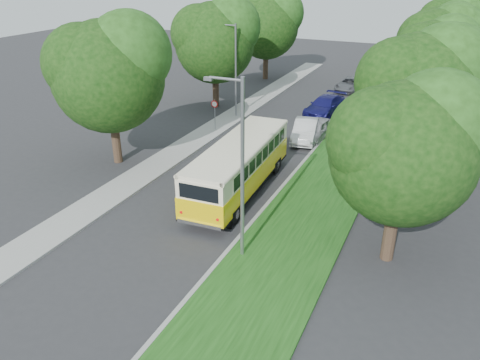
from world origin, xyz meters
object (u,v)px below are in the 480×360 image
at_px(lamppost_near, 240,166).
at_px(vintage_bus, 239,168).
at_px(car_white, 306,130).
at_px(car_blue, 325,106).
at_px(car_silver, 316,130).
at_px(car_grey, 350,84).
at_px(lamppost_far, 235,67).

xyz_separation_m(lamppost_near, vintage_bus, (-2.68, 5.74, -2.87)).
relative_size(car_white, car_blue, 0.86).
height_order(car_silver, car_grey, car_silver).
relative_size(car_silver, car_blue, 0.80).
relative_size(vintage_bus, car_grey, 2.19).
bearing_deg(vintage_bus, car_white, 82.28).
xyz_separation_m(lamppost_near, car_silver, (-1.21, 16.01, -3.65)).
relative_size(lamppost_near, lamppost_far, 1.07).
distance_m(lamppost_far, car_blue, 8.33).
bearing_deg(car_white, lamppost_far, 146.85).
distance_m(lamppost_near, car_white, 15.95).
bearing_deg(car_blue, car_grey, 97.80).
relative_size(lamppost_near, car_grey, 1.73).
height_order(vintage_bus, car_grey, vintage_bus).
xyz_separation_m(lamppost_far, car_grey, (6.88, 12.64, -3.47)).
relative_size(lamppost_near, car_silver, 1.89).
distance_m(lamppost_near, vintage_bus, 6.95).
bearing_deg(car_blue, car_white, -78.24).
height_order(lamppost_far, car_white, lamppost_far).
bearing_deg(car_white, vintage_bus, -104.92).
relative_size(car_white, car_grey, 0.99).
xyz_separation_m(lamppost_near, car_blue, (-2.16, 22.07, -3.60)).
relative_size(lamppost_far, car_white, 1.64).
xyz_separation_m(vintage_bus, car_silver, (1.48, 10.27, -0.78)).
relative_size(lamppost_far, vintage_bus, 0.74).
bearing_deg(car_blue, vintage_bus, -83.14).
bearing_deg(vintage_bus, car_blue, 85.63).
bearing_deg(lamppost_far, car_blue, 27.92).
height_order(vintage_bus, car_blue, vintage_bus).
height_order(lamppost_near, car_blue, lamppost_near).
bearing_deg(car_silver, lamppost_near, -78.71).
distance_m(vintage_bus, car_white, 9.76).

